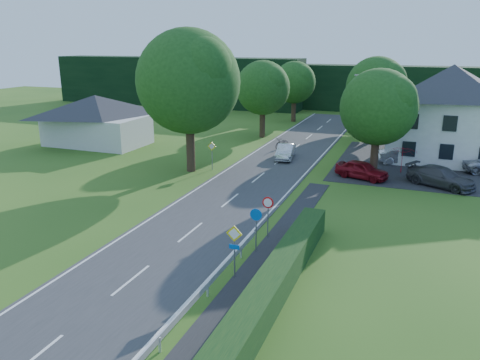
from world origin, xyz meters
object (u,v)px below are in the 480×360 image
at_px(motorcycle, 282,143).
at_px(parked_car_red, 362,170).
at_px(parasol, 402,160).
at_px(parked_car_silver_a, 404,156).
at_px(streetlight, 374,117).
at_px(parked_car_grey, 441,177).
at_px(moving_car, 286,151).

height_order(motorcycle, parked_car_red, parked_car_red).
xyz_separation_m(motorcycle, parasol, (11.81, -5.32, 0.53)).
xyz_separation_m(parked_car_red, parked_car_silver_a, (2.94, 6.12, 0.01)).
distance_m(motorcycle, parked_car_silver_a, 12.05).
xyz_separation_m(streetlight, parked_car_silver_a, (2.61, 2.86, -3.70)).
xyz_separation_m(streetlight, parked_car_grey, (5.47, -3.32, -3.69)).
bearing_deg(moving_car, motorcycle, 102.46).
distance_m(parked_car_red, parked_car_silver_a, 6.79).
bearing_deg(motorcycle, streetlight, -10.41).
relative_size(parked_car_red, parked_car_silver_a, 0.95).
height_order(streetlight, parked_car_silver_a, streetlight).
bearing_deg(streetlight, moving_car, 173.20).
relative_size(moving_car, parked_car_grey, 0.81).
distance_m(moving_car, parked_car_silver_a, 10.55).
bearing_deg(moving_car, parked_car_grey, -25.84).
xyz_separation_m(parked_car_red, parasol, (2.88, 2.88, 0.38)).
bearing_deg(moving_car, parked_car_silver_a, 2.49).
relative_size(moving_car, parked_car_silver_a, 0.94).
bearing_deg(parked_car_red, parasol, -26.48).
bearing_deg(moving_car, parked_car_red, -37.48).
height_order(motorcycle, parasol, parasol).
height_order(streetlight, motorcycle, streetlight).
height_order(streetlight, moving_car, streetlight).
relative_size(parked_car_silver_a, parked_car_grey, 0.87).
distance_m(parked_car_silver_a, parasol, 3.27).
bearing_deg(parked_car_silver_a, moving_car, 89.68).
bearing_deg(parked_car_silver_a, motorcycle, 69.20).
height_order(parked_car_red, parked_car_grey, parked_car_grey).
distance_m(moving_car, motorcycle, 4.28).
bearing_deg(parked_car_red, motorcycle, 65.96).
bearing_deg(parasol, moving_car, 172.73).
bearing_deg(parked_car_silver_a, parked_car_red, 143.50).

